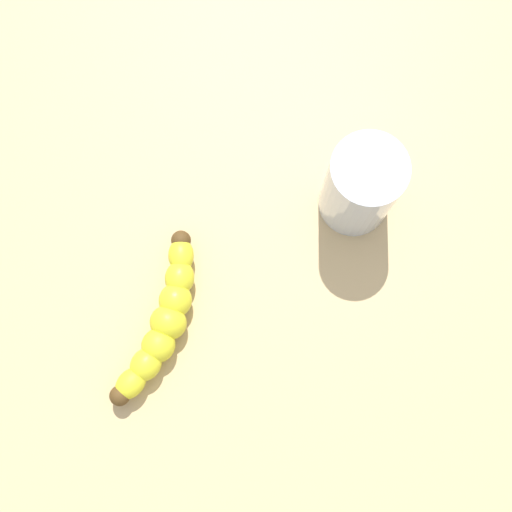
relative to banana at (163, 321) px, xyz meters
The scene contains 3 objects.
wooden_tabletop 13.53cm from the banana, 101.35° to the right, with size 120.00×120.00×3.00cm, color tan.
banana is the anchor object (origin of this frame).
smoothie_glass 25.10cm from the banana, 59.22° to the right, with size 7.75×7.75×12.26cm.
Camera 1 is at (-5.15, 3.27, 76.16)cm, focal length 47.22 mm.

